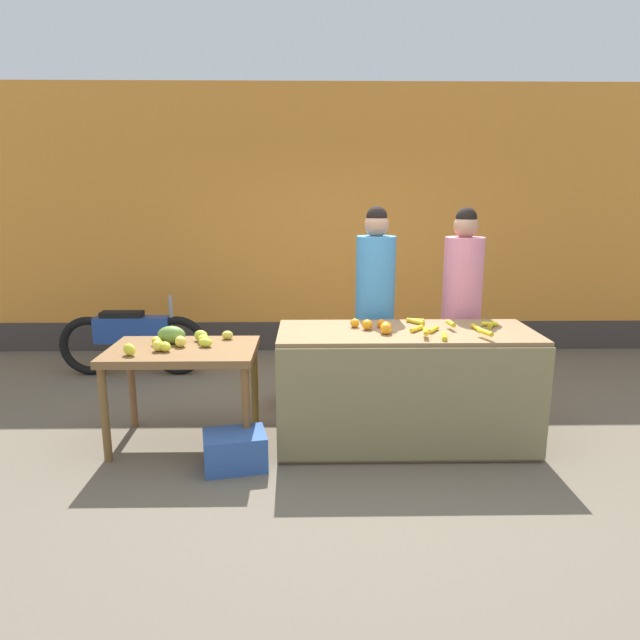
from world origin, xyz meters
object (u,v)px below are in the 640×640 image
(parked_motorcycle, at_px, (133,339))
(produce_crate, at_px, (235,450))
(vendor_woman_blue_shirt, at_px, (375,311))
(produce_sack, at_px, (292,377))
(vendor_woman_pink_shirt, at_px, (461,312))

(parked_motorcycle, distance_m, produce_crate, 2.58)
(vendor_woman_blue_shirt, relative_size, produce_sack, 3.40)
(produce_sack, bearing_deg, produce_crate, -107.05)
(vendor_woman_blue_shirt, bearing_deg, produce_crate, -136.29)
(vendor_woman_pink_shirt, relative_size, parked_motorcycle, 1.14)
(produce_crate, bearing_deg, vendor_woman_blue_shirt, 43.71)
(vendor_woman_blue_shirt, xyz_separation_m, parked_motorcycle, (-2.49, 1.10, -0.52))
(parked_motorcycle, xyz_separation_m, produce_crate, (1.38, -2.16, -0.27))
(vendor_woman_blue_shirt, bearing_deg, vendor_woman_pink_shirt, 0.76)
(produce_crate, bearing_deg, parked_motorcycle, 122.46)
(vendor_woman_pink_shirt, distance_m, parked_motorcycle, 3.47)
(vendor_woman_pink_shirt, relative_size, produce_sack, 3.38)
(parked_motorcycle, distance_m, produce_sack, 1.99)
(vendor_woman_pink_shirt, xyz_separation_m, parked_motorcycle, (-3.25, 1.09, -0.52))
(vendor_woman_pink_shirt, bearing_deg, produce_sack, 174.32)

